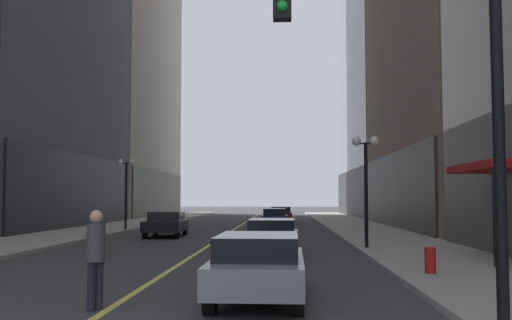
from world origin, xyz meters
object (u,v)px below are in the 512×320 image
object	(u,v)px
traffic_light_near_right	(426,84)
street_lamp_right_mid	(366,167)
car_blue	(272,236)
car_navy	(274,217)
car_grey	(259,264)
car_black	(166,223)
car_maroon	(281,214)
fire_hydrant_right	(430,263)
pedestrian_with_orange_bag	(96,251)
street_lamp_left_far	(126,178)

from	to	relation	value
traffic_light_near_right	street_lamp_right_mid	size ratio (longest dim) A/B	1.28
car_blue	street_lamp_right_mid	xyz separation A→B (m)	(3.58, 2.57, 2.54)
car_navy	car_grey	bearing A→B (deg)	-89.70
car_blue	traffic_light_near_right	size ratio (longest dim) A/B	0.75
car_grey	traffic_light_near_right	world-z (taller)	traffic_light_near_right
car_black	traffic_light_near_right	xyz separation A→B (m)	(8.34, -22.32, 3.02)
car_navy	street_lamp_right_mid	distance (m)	18.82
car_maroon	street_lamp_right_mid	xyz separation A→B (m)	(3.41, -26.37, 2.54)
car_maroon	car_black	bearing A→B (deg)	-108.13
street_lamp_right_mid	fire_hydrant_right	size ratio (longest dim) A/B	5.54
car_black	pedestrian_with_orange_bag	distance (m)	20.65
car_black	street_lamp_left_far	xyz separation A→B (m)	(-3.41, 4.59, 2.54)
car_black	car_navy	size ratio (longest dim) A/B	0.97
car_maroon	fire_hydrant_right	size ratio (longest dim) A/B	5.97
car_blue	street_lamp_right_mid	distance (m)	5.09
car_blue	fire_hydrant_right	distance (m)	6.68
pedestrian_with_orange_bag	fire_hydrant_right	size ratio (longest dim) A/B	2.27
car_grey	pedestrian_with_orange_bag	distance (m)	3.17
street_lamp_right_mid	street_lamp_left_far	bearing A→B (deg)	135.21
car_navy	fire_hydrant_right	world-z (taller)	car_navy
pedestrian_with_orange_bag	fire_hydrant_right	bearing A→B (deg)	32.27
street_lamp_right_mid	fire_hydrant_right	world-z (taller)	street_lamp_right_mid
car_navy	fire_hydrant_right	size ratio (longest dim) A/B	5.82
pedestrian_with_orange_bag	car_blue	bearing A→B (deg)	72.72
car_navy	traffic_light_near_right	xyz separation A→B (m)	(2.79, -32.44, 3.02)
car_black	fire_hydrant_right	bearing A→B (deg)	-58.23
street_lamp_right_mid	fire_hydrant_right	xyz separation A→B (m)	(0.50, -7.85, -2.86)
car_black	car_maroon	distance (m)	19.21
car_blue	street_lamp_left_far	xyz separation A→B (m)	(-9.22, 15.28, 2.54)
car_blue	car_black	distance (m)	12.17
pedestrian_with_orange_bag	street_lamp_right_mid	size ratio (longest dim) A/B	0.41
car_black	traffic_light_near_right	distance (m)	24.02
street_lamp_right_mid	car_maroon	bearing A→B (deg)	97.37
car_blue	pedestrian_with_orange_bag	distance (m)	10.24
car_black	pedestrian_with_orange_bag	xyz separation A→B (m)	(2.78, -20.46, 0.35)
car_navy	street_lamp_left_far	world-z (taller)	street_lamp_left_far
car_navy	car_maroon	world-z (taller)	same
car_blue	car_maroon	bearing A→B (deg)	89.68
car_navy	street_lamp_right_mid	size ratio (longest dim) A/B	1.05
street_lamp_left_far	car_navy	bearing A→B (deg)	31.72
pedestrian_with_orange_bag	street_lamp_left_far	bearing A→B (deg)	103.87
fire_hydrant_right	car_maroon	bearing A→B (deg)	96.52
street_lamp_right_mid	fire_hydrant_right	distance (m)	8.37
car_maroon	street_lamp_left_far	xyz separation A→B (m)	(-9.39, -13.67, 2.54)
fire_hydrant_right	street_lamp_left_far	bearing A→B (deg)	122.90
car_maroon	street_lamp_left_far	world-z (taller)	street_lamp_left_far
street_lamp_left_far	traffic_light_near_right	bearing A→B (deg)	-66.41
car_grey	street_lamp_left_far	size ratio (longest dim) A/B	1.01
car_grey	street_lamp_right_mid	size ratio (longest dim) A/B	1.01
car_black	pedestrian_with_orange_bag	bearing A→B (deg)	-82.27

